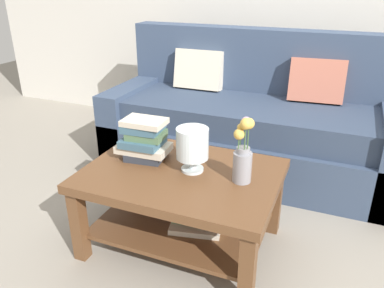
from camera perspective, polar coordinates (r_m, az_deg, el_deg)
ground_plane at (r=2.57m, az=3.54°, el=-10.54°), size 10.00×10.00×0.00m
couch at (r=3.10m, az=8.73°, el=3.10°), size 2.23×0.90×1.06m
coffee_table at (r=2.15m, az=-1.31°, el=-7.43°), size 1.04×0.75×0.48m
book_stack_main at (r=2.19m, az=-7.10°, el=0.66°), size 0.30×0.22×0.24m
glass_hurricane_vase at (r=2.02m, az=0.05°, el=-0.13°), size 0.17×0.17×0.24m
flower_pitcher at (r=1.93m, az=7.59°, el=-1.49°), size 0.10×0.10×0.35m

